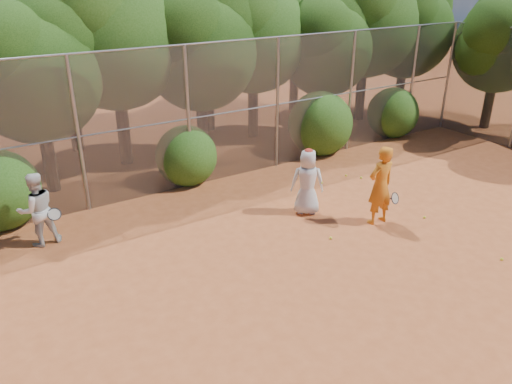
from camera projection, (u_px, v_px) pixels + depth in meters
ground at (359, 270)px, 10.53m from camera, size 80.00×80.00×0.00m
fence_back at (216, 113)px, 14.25m from camera, size 20.05×0.09×4.03m
tree_2 at (34, 63)px, 12.92m from camera, size 3.99×3.47×5.47m
tree_3 at (113, 21)px, 14.59m from camera, size 4.89×4.26×6.70m
tree_4 at (200, 40)px, 15.60m from camera, size 4.19×3.64×5.73m
tree_5 at (254, 24)px, 17.32m from camera, size 4.51×3.92×6.17m
tree_6 at (327, 39)px, 18.00m from camera, size 3.86×3.36×5.29m
tree_7 at (368, 11)px, 19.37m from camera, size 4.77×4.14×6.53m
tree_8 at (408, 22)px, 20.30m from camera, size 4.25×3.70×5.82m
tree_10 at (59, 10)px, 15.70m from camera, size 5.15×4.48×7.06m
tree_11 at (207, 18)px, 18.02m from camera, size 4.64×4.03×6.35m
tree_12 at (297, 3)px, 20.54m from camera, size 5.02×4.37×6.88m
tree_13 at (501, 37)px, 18.58m from camera, size 3.86×3.36×5.29m
bush_1 at (186, 153)px, 14.52m from camera, size 1.80×1.80×1.80m
bush_2 at (320, 121)px, 16.88m from camera, size 2.20×2.20×2.20m
bush_3 at (393, 111)px, 18.66m from camera, size 1.90×1.90×1.90m
player_yellow at (380, 186)px, 12.11m from camera, size 0.89×0.55×2.00m
player_teen at (307, 182)px, 12.66m from camera, size 1.01×0.93×1.76m
player_white at (37, 209)px, 11.20m from camera, size 0.91×0.78×1.74m
ball_0 at (361, 178)px, 15.08m from camera, size 0.07×0.07×0.07m
ball_1 at (502, 259)px, 10.86m from camera, size 0.07×0.07×0.07m
ball_2 at (424, 217)px, 12.68m from camera, size 0.07×0.07×0.07m
ball_3 at (331, 238)px, 11.71m from camera, size 0.07×0.07×0.07m
ball_4 at (346, 176)px, 15.23m from camera, size 0.07×0.07×0.07m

